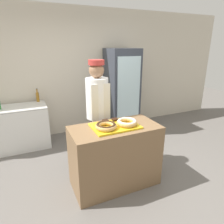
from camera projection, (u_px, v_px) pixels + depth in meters
The scene contains 12 objects.
ground_plane at pixel (115, 182), 2.96m from camera, with size 14.00×14.00×0.00m, color #66605B.
wall_back at pixel (74, 73), 4.37m from camera, with size 8.00×0.06×2.70m.
display_counter at pixel (115, 156), 2.82m from camera, with size 1.21×0.60×0.89m.
serving_tray at pixel (115, 126), 2.67m from camera, with size 0.62×0.43×0.02m.
donut_chocolate_glaze at pixel (106, 126), 2.56m from camera, with size 0.28×0.28×0.07m.
donut_light_glaze at pixel (127, 122), 2.67m from camera, with size 0.28×0.28×0.07m.
brownie_back_left at pixel (106, 121), 2.77m from camera, with size 0.08×0.08×0.03m.
brownie_back_right at pixel (115, 120), 2.83m from camera, with size 0.08×0.08×0.03m.
baker_person at pixel (98, 112), 3.15m from camera, with size 0.35×0.35×1.73m.
beverage_fridge at pixel (122, 91), 4.55m from camera, with size 0.65×0.67×1.87m.
chest_freezer at pixel (20, 127), 3.86m from camera, with size 1.06×0.59×0.84m.
bottle_amber at pixel (38, 97), 4.05m from camera, with size 0.06×0.06×0.27m.
Camera 1 is at (-1.05, -2.24, 1.94)m, focal length 32.00 mm.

